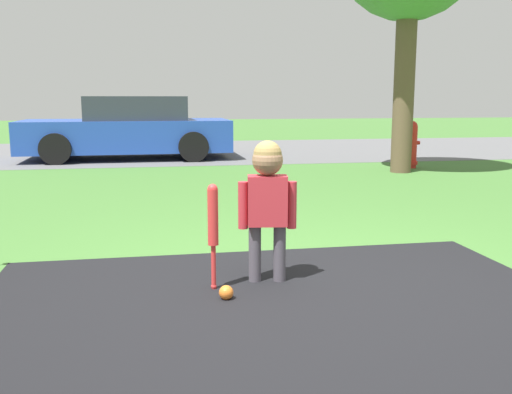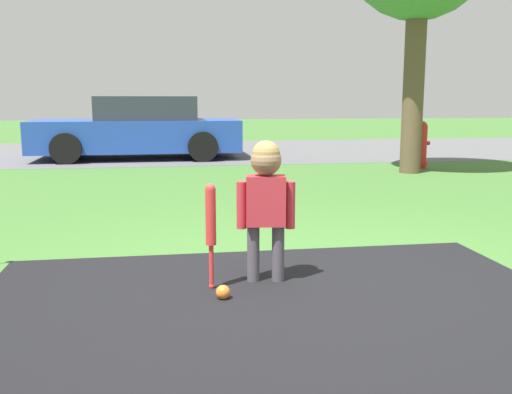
{
  "view_description": "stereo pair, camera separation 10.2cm",
  "coord_description": "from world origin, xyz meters",
  "px_view_note": "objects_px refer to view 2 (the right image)",
  "views": [
    {
      "loc": [
        -0.98,
        -3.26,
        1.18
      ],
      "look_at": [
        -0.25,
        0.66,
        0.49
      ],
      "focal_mm": 40.0,
      "sensor_mm": 36.0,
      "label": 1
    },
    {
      "loc": [
        -0.88,
        -3.28,
        1.18
      ],
      "look_at": [
        -0.25,
        0.66,
        0.49
      ],
      "focal_mm": 40.0,
      "sensor_mm": 36.0,
      "label": 2
    }
  ],
  "objects_px": {
    "child": "(266,191)",
    "parked_car": "(139,129)",
    "sports_ball": "(223,292)",
    "baseball_bat": "(211,221)",
    "fire_hydrant": "(421,145)"
  },
  "relations": [
    {
      "from": "sports_ball",
      "to": "parked_car",
      "type": "height_order",
      "value": "parked_car"
    },
    {
      "from": "child",
      "to": "sports_ball",
      "type": "distance_m",
      "value": 0.7
    },
    {
      "from": "child",
      "to": "fire_hydrant",
      "type": "relative_size",
      "value": 1.14
    },
    {
      "from": "child",
      "to": "fire_hydrant",
      "type": "xyz_separation_m",
      "value": [
        3.71,
        5.65,
        -0.2
      ]
    },
    {
      "from": "baseball_bat",
      "to": "sports_ball",
      "type": "height_order",
      "value": "baseball_bat"
    },
    {
      "from": "parked_car",
      "to": "child",
      "type": "bearing_deg",
      "value": 97.47
    },
    {
      "from": "sports_ball",
      "to": "fire_hydrant",
      "type": "bearing_deg",
      "value": 55.96
    },
    {
      "from": "sports_ball",
      "to": "child",
      "type": "bearing_deg",
      "value": 43.62
    },
    {
      "from": "parked_car",
      "to": "fire_hydrant",
      "type": "bearing_deg",
      "value": 152.55
    },
    {
      "from": "child",
      "to": "parked_car",
      "type": "xyz_separation_m",
      "value": [
        -1.13,
        8.12,
        -0.02
      ]
    },
    {
      "from": "baseball_bat",
      "to": "parked_car",
      "type": "bearing_deg",
      "value": 95.35
    },
    {
      "from": "child",
      "to": "fire_hydrant",
      "type": "bearing_deg",
      "value": 65.27
    },
    {
      "from": "sports_ball",
      "to": "fire_hydrant",
      "type": "distance_m",
      "value": 7.19
    },
    {
      "from": "sports_ball",
      "to": "baseball_bat",
      "type": "bearing_deg",
      "value": 104.53
    },
    {
      "from": "child",
      "to": "sports_ball",
      "type": "bearing_deg",
      "value": -127.85
    }
  ]
}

